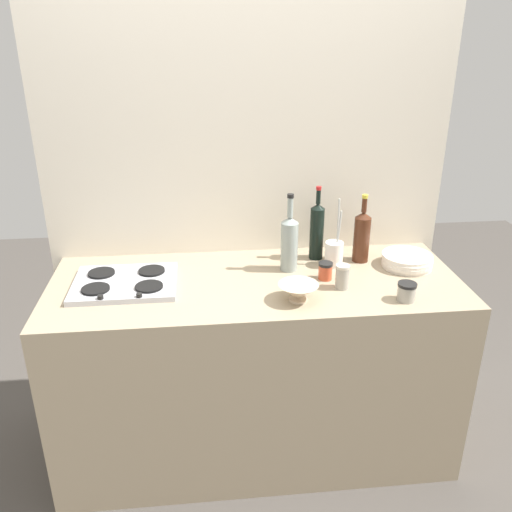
{
  "coord_description": "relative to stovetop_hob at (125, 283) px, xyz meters",
  "views": [
    {
      "loc": [
        -0.22,
        -2.11,
        1.94
      ],
      "look_at": [
        0.0,
        0.0,
        1.02
      ],
      "focal_mm": 37.85,
      "sensor_mm": 36.0,
      "label": 1
    }
  ],
  "objects": [
    {
      "name": "wine_bottle_leftmost",
      "position": [
        0.73,
        0.09,
        0.12
      ],
      "size": [
        0.08,
        0.08,
        0.36
      ],
      "color": "gray",
      "rests_on": "counter_block"
    },
    {
      "name": "condiment_jar_front",
      "position": [
        0.92,
        -0.12,
        0.04
      ],
      "size": [
        0.06,
        0.06,
        0.11
      ],
      "color": "#9E998C",
      "rests_on": "counter_block"
    },
    {
      "name": "wine_bottle_mid_right",
      "position": [
        0.88,
        0.21,
        0.13
      ],
      "size": [
        0.07,
        0.07,
        0.36
      ],
      "color": "black",
      "rests_on": "counter_block"
    },
    {
      "name": "utensil_crock",
      "position": [
        0.94,
        0.11,
        0.05
      ],
      "size": [
        0.08,
        0.08,
        0.32
      ],
      "color": "silver",
      "rests_on": "counter_block"
    },
    {
      "name": "stovetop_hob",
      "position": [
        0.0,
        0.0,
        0.0
      ],
      "size": [
        0.44,
        0.35,
        0.04
      ],
      "color": "#B2B2B7",
      "rests_on": "counter_block"
    },
    {
      "name": "condiment_jar_rear",
      "position": [
        1.15,
        -0.26,
        0.02
      ],
      "size": [
        0.08,
        0.08,
        0.08
      ],
      "color": "#9E998C",
      "rests_on": "counter_block"
    },
    {
      "name": "backsplash_panel",
      "position": [
        0.56,
        0.36,
        0.23
      ],
      "size": [
        1.9,
        0.06,
        2.3
      ],
      "primitive_type": "cube",
      "color": "beige",
      "rests_on": "ground"
    },
    {
      "name": "condiment_jar_spare",
      "position": [
        0.87,
        -0.03,
        0.03
      ],
      "size": [
        0.06,
        0.06,
        0.08
      ],
      "color": "#C64C2D",
      "rests_on": "counter_block"
    },
    {
      "name": "plate_stack",
      "position": [
        1.28,
        0.06,
        0.02
      ],
      "size": [
        0.23,
        0.24,
        0.06
      ],
      "color": "silver",
      "rests_on": "counter_block"
    },
    {
      "name": "mixing_bowl",
      "position": [
        0.72,
        -0.21,
        0.03
      ],
      "size": [
        0.17,
        0.17,
        0.07
      ],
      "color": "beige",
      "rests_on": "counter_block"
    },
    {
      "name": "ground_plane",
      "position": [
        0.56,
        -0.02,
        -0.91
      ],
      "size": [
        6.0,
        6.0,
        0.0
      ],
      "primitive_type": "plane",
      "color": "#47423D",
      "rests_on": "ground"
    },
    {
      "name": "wine_bottle_mid_left",
      "position": [
        1.08,
        0.15,
        0.11
      ],
      "size": [
        0.08,
        0.08,
        0.33
      ],
      "color": "#472314",
      "rests_on": "counter_block"
    },
    {
      "name": "counter_block",
      "position": [
        0.56,
        -0.02,
        -0.46
      ],
      "size": [
        1.8,
        0.7,
        0.9
      ],
      "primitive_type": "cube",
      "color": "tan",
      "rests_on": "ground"
    }
  ]
}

